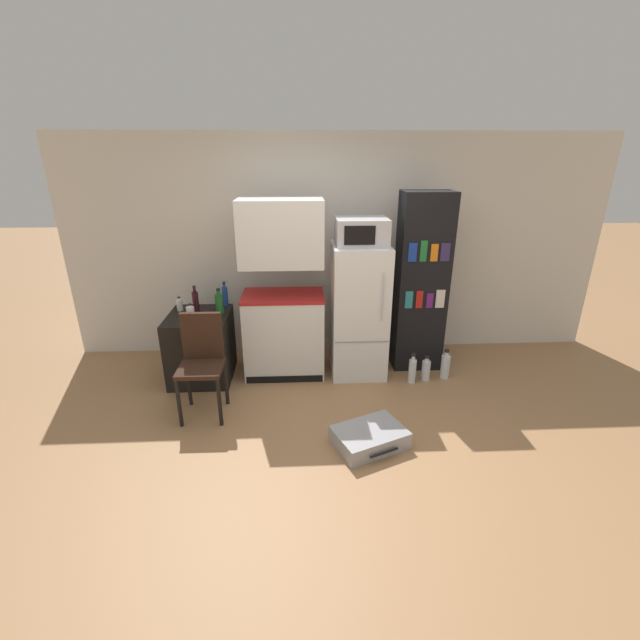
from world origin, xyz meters
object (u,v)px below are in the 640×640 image
at_px(bookshelf, 421,284).
at_px(water_bottle_back, 445,366).
at_px(kitchen_hutch, 283,297).
at_px(chair, 202,355).
at_px(bottle_milk_white, 190,312).
at_px(bottle_clear_short, 180,305).
at_px(refrigerator, 359,311).
at_px(bottle_blue_soda, 225,296).
at_px(water_bottle_front, 426,370).
at_px(water_bottle_middle, 412,370).
at_px(bottle_wine_dark, 196,302).
at_px(microwave, 361,232).
at_px(bowl, 211,320).
at_px(suitcase_large_flat, 370,437).
at_px(bottle_green_tall, 219,303).
at_px(side_table, 201,346).

bearing_deg(bookshelf, water_bottle_back, -53.51).
bearing_deg(kitchen_hutch, chair, -134.28).
relative_size(bottle_milk_white, water_bottle_back, 0.45).
bearing_deg(bottle_clear_short, refrigerator, -2.97).
bearing_deg(bottle_blue_soda, kitchen_hutch, -18.32).
distance_m(bottle_milk_white, water_bottle_front, 2.61).
relative_size(refrigerator, water_bottle_middle, 4.22).
bearing_deg(bottle_milk_white, bottle_wine_dark, 76.98).
bearing_deg(bottle_wine_dark, bottle_blue_soda, 41.57).
bearing_deg(microwave, bottle_milk_white, -175.89).
bearing_deg(bowl, suitcase_large_flat, -36.56).
xyz_separation_m(bottle_wine_dark, water_bottle_back, (2.72, -0.23, -0.72)).
relative_size(bottle_green_tall, water_bottle_front, 0.98).
relative_size(bowl, water_bottle_front, 0.50).
distance_m(refrigerator, bottle_milk_white, 1.80).
bearing_deg(water_bottle_back, bottle_blue_soda, 169.21).
height_order(bottle_milk_white, bowl, bottle_milk_white).
height_order(bottle_clear_short, bottle_green_tall, bottle_green_tall).
distance_m(side_table, refrigerator, 1.78).
distance_m(water_bottle_front, water_bottle_back, 0.23).
bearing_deg(bottle_wine_dark, bowl, -52.81).
distance_m(bottle_clear_short, bowl, 0.54).
relative_size(bowl, water_bottle_middle, 0.42).
height_order(bowl, water_bottle_back, bowl).
relative_size(microwave, water_bottle_back, 1.54).
bearing_deg(bookshelf, refrigerator, -170.02).
bearing_deg(bottle_milk_white, bottle_green_tall, 20.67).
relative_size(side_table, microwave, 1.39).
relative_size(bottle_milk_white, suitcase_large_flat, 0.22).
bearing_deg(bookshelf, water_bottle_front, -86.06).
relative_size(microwave, bottle_blue_soda, 1.91).
height_order(refrigerator, bottle_blue_soda, refrigerator).
bearing_deg(bottle_green_tall, water_bottle_middle, -7.89).
xyz_separation_m(bottle_blue_soda, water_bottle_front, (2.22, -0.51, -0.73)).
bearing_deg(bottle_clear_short, bottle_milk_white, -54.01).
height_order(bookshelf, bottle_blue_soda, bookshelf).
bearing_deg(bottle_wine_dark, water_bottle_front, -6.09).
relative_size(bottle_wine_dark, water_bottle_front, 1.06).
height_order(side_table, suitcase_large_flat, side_table).
bearing_deg(bookshelf, microwave, -169.92).
relative_size(bookshelf, bottle_green_tall, 7.03).
distance_m(bottle_green_tall, water_bottle_back, 2.57).
relative_size(bottle_wine_dark, suitcase_large_flat, 0.44).
xyz_separation_m(refrigerator, microwave, (-0.00, -0.00, 0.87)).
xyz_separation_m(side_table, bottle_milk_white, (-0.05, -0.08, 0.43)).
height_order(refrigerator, suitcase_large_flat, refrigerator).
bearing_deg(suitcase_large_flat, bottle_wine_dark, 118.12).
distance_m(bottle_blue_soda, bottle_wine_dark, 0.36).
xyz_separation_m(bookshelf, bottle_green_tall, (-2.21, -0.15, -0.14)).
distance_m(refrigerator, bookshelf, 0.76).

